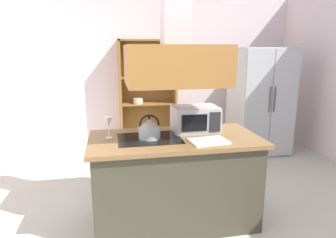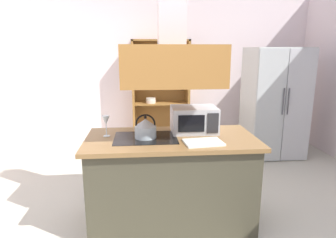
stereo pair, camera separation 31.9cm
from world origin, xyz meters
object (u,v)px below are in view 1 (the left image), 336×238
Objects in this scene: dish_cabinet at (147,98)px; cutting_board at (209,141)px; wine_glass_on_counter at (108,123)px; microwave at (195,119)px; kettle at (149,129)px; refrigerator at (260,101)px.

cutting_board is at bearing -85.99° from dish_cabinet.
cutting_board is 1.65× the size of wine_glass_on_counter.
dish_cabinet is 2.54m from microwave.
microwave reaches higher than wine_glass_on_counter.
cutting_board is (0.20, -2.92, 0.07)m from dish_cabinet.
kettle is at bearing -160.21° from microwave.
microwave is at bearing 19.79° from kettle.
wine_glass_on_counter reaches higher than cutting_board.
wine_glass_on_counter is (-0.88, -0.09, 0.02)m from microwave.
microwave is (-1.62, -1.69, 0.15)m from refrigerator.
microwave is at bearing -85.80° from dish_cabinet.
kettle reaches higher than cutting_board.
wine_glass_on_counter is at bearing -144.67° from refrigerator.
cutting_board is 0.74× the size of microwave.
microwave is at bearing -133.91° from refrigerator.
wine_glass_on_counter is (-0.69, -2.62, 0.21)m from dish_cabinet.
refrigerator is 2.35m from microwave.
microwave is (-0.02, 0.39, 0.12)m from cutting_board.
kettle is at bearing -13.63° from wine_glass_on_counter.
refrigerator reaches higher than microwave.
kettle is 0.39m from wine_glass_on_counter.
wine_glass_on_counter is (-0.90, 0.31, 0.14)m from cutting_board.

